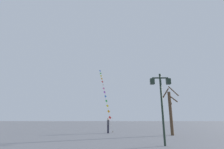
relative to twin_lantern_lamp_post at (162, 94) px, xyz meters
name	(u,v)px	position (x,y,z in m)	size (l,w,h in m)	color
ground_plane	(120,132)	(-2.38, 10.49, -3.29)	(160.00, 160.00, 0.00)	gray
twin_lantern_lamp_post	(162,94)	(0.00, 0.00, 0.00)	(1.40, 0.28, 4.74)	#1E2D23
kite_train	(105,90)	(-4.76, 18.33, 3.22)	(3.06, 15.21, 12.41)	brown
kite_flyer	(108,125)	(-3.83, 9.30, -2.38)	(0.28, 0.62, 1.71)	#1E1E2D
bare_tree	(171,110)	(2.83, 6.67, -0.80)	(1.61, 1.60, 5.12)	#4C3826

